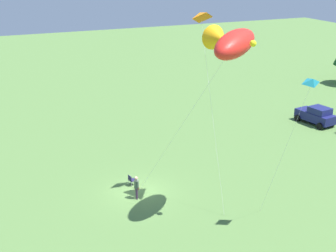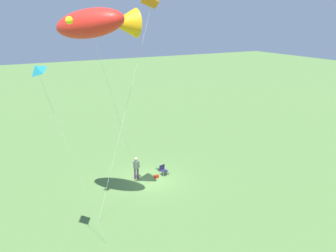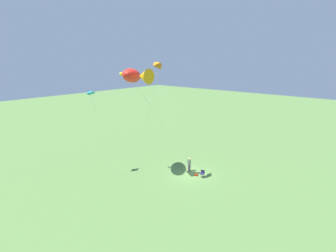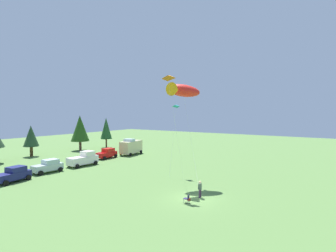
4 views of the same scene
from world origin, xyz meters
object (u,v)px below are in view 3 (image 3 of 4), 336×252
(person_kite_flyer, at_px, (189,163))
(kite_delta_orange, at_px, (160,65))
(backpack_on_grass, at_px, (196,175))
(folding_chair, at_px, (202,173))
(kite_large_fish, at_px, (135,76))
(kite_delta_teal, at_px, (90,93))

(person_kite_flyer, xyz_separation_m, kite_delta_orange, (0.62, 4.46, 11.79))
(backpack_on_grass, bearing_deg, person_kite_flyer, -20.39)
(folding_chair, height_order, kite_large_fish, kite_large_fish)
(kite_large_fish, bearing_deg, kite_delta_teal, 38.36)
(backpack_on_grass, xyz_separation_m, kite_delta_teal, (9.51, 7.40, 9.67))
(kite_delta_orange, distance_m, kite_delta_teal, 8.76)
(kite_large_fish, xyz_separation_m, kite_delta_orange, (-3.50, -0.33, 1.18))
(backpack_on_grass, distance_m, kite_delta_orange, 13.45)
(folding_chair, relative_size, backpack_on_grass, 2.56)
(folding_chair, relative_size, kite_large_fish, 0.06)
(folding_chair, xyz_separation_m, kite_large_fish, (6.24, 4.47, 11.14))
(kite_large_fish, bearing_deg, kite_delta_orange, -174.53)
(backpack_on_grass, height_order, kite_large_fish, kite_large_fish)
(person_kite_flyer, relative_size, kite_delta_orange, 0.13)
(person_kite_flyer, xyz_separation_m, backpack_on_grass, (-1.43, 0.53, -0.91))
(person_kite_flyer, distance_m, kite_delta_teal, 14.31)
(person_kite_flyer, relative_size, kite_large_fish, 0.14)
(folding_chair, bearing_deg, backpack_on_grass, -85.29)
(folding_chair, distance_m, kite_large_fish, 13.52)
(kite_delta_orange, bearing_deg, backpack_on_grass, -117.61)
(kite_delta_teal, bearing_deg, kite_large_fish, -141.64)
(folding_chair, bearing_deg, kite_delta_teal, -64.90)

